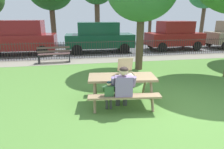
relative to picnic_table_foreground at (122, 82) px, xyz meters
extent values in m
cube|color=#558639|center=(1.19, 0.65, -0.61)|extent=(28.00, 10.89, 0.02)
cube|color=gray|center=(1.19, 5.40, -0.60)|extent=(28.00, 1.40, 0.01)
cube|color=#515154|center=(1.19, 9.11, -0.60)|extent=(28.00, 6.03, 0.01)
cube|color=#967B59|center=(0.00, 0.00, 0.14)|extent=(1.88, 0.96, 0.06)
cube|color=#967B59|center=(-0.07, -0.60, -0.16)|extent=(1.82, 0.49, 0.05)
cube|color=#967B59|center=(0.07, 0.60, -0.16)|extent=(1.82, 0.49, 0.05)
cylinder|color=#967B59|center=(-0.78, -0.33, -0.24)|extent=(0.12, 0.44, 0.74)
cylinder|color=#967B59|center=(-0.69, 0.50, -0.24)|extent=(0.12, 0.44, 0.74)
cylinder|color=#967B59|center=(0.69, -0.50, -0.24)|extent=(0.12, 0.44, 0.74)
cylinder|color=#967B59|center=(0.78, 0.33, -0.24)|extent=(0.12, 0.44, 0.74)
cube|color=tan|center=(0.13, 0.00, 0.18)|extent=(0.43, 0.43, 0.01)
cube|color=silver|center=(0.13, 0.00, 0.19)|extent=(0.40, 0.40, 0.00)
cube|color=tan|center=(0.13, -0.20, 0.21)|extent=(0.42, 0.02, 0.04)
cube|color=tan|center=(0.14, 0.21, 0.21)|extent=(0.42, 0.02, 0.04)
cube|color=tan|center=(-0.07, 0.01, 0.21)|extent=(0.02, 0.42, 0.04)
cube|color=tan|center=(0.34, 0.00, 0.21)|extent=(0.02, 0.42, 0.04)
cube|color=tan|center=(0.14, 0.22, 0.44)|extent=(0.42, 0.16, 0.40)
cylinder|color=#404040|center=(-0.15, -0.16, -0.38)|extent=(0.12, 0.12, 0.44)
cylinder|color=#404040|center=(-0.17, -0.37, -0.13)|extent=(0.20, 0.43, 0.15)
cylinder|color=#404040|center=(0.05, -0.19, -0.38)|extent=(0.12, 0.12, 0.44)
cylinder|color=#404040|center=(0.03, -0.40, -0.13)|extent=(0.20, 0.43, 0.15)
cube|color=#8C72A5|center=(-0.10, -0.59, 0.10)|extent=(0.44, 0.27, 0.52)
cylinder|color=#8C72A5|center=(-0.35, -0.51, 0.21)|extent=(0.11, 0.22, 0.31)
cylinder|color=#8C72A5|center=(0.17, -0.57, 0.21)|extent=(0.11, 0.22, 0.31)
sphere|color=beige|center=(-0.09, -0.57, 0.48)|extent=(0.21, 0.21, 0.21)
ellipsoid|color=#312522|center=(-0.09, -0.58, 0.53)|extent=(0.21, 0.20, 0.12)
cylinder|color=#444444|center=(-0.47, -0.32, -0.38)|extent=(0.06, 0.06, 0.44)
cylinder|color=#444444|center=(-0.49, -0.43, -0.14)|extent=(0.11, 0.23, 0.08)
cylinder|color=#444444|center=(-0.37, -0.33, -0.38)|extent=(0.06, 0.06, 0.44)
cylinder|color=#444444|center=(-0.38, -0.45, -0.14)|extent=(0.11, 0.23, 0.08)
cube|color=#386638|center=(-0.45, -0.55, -0.02)|extent=(0.24, 0.14, 0.28)
cylinder|color=#386638|center=(-0.58, -0.51, 0.04)|extent=(0.06, 0.12, 0.17)
cylinder|color=#386638|center=(-0.30, -0.54, 0.04)|extent=(0.06, 0.12, 0.17)
sphere|color=beige|center=(-0.44, -0.54, 0.19)|extent=(0.11, 0.11, 0.11)
ellipsoid|color=black|center=(-0.45, -0.55, 0.22)|extent=(0.11, 0.11, 0.06)
cylinder|color=#2D2823|center=(1.19, 6.10, 0.30)|extent=(19.28, 0.03, 0.03)
cylinder|color=#2D2823|center=(1.19, 6.10, -0.45)|extent=(19.28, 0.03, 0.03)
cylinder|color=#2D2823|center=(-5.14, 6.10, -0.11)|extent=(0.02, 0.02, 0.97)
cylinder|color=#2D2823|center=(-5.00, 6.10, -0.11)|extent=(0.02, 0.02, 0.97)
cylinder|color=#2D2823|center=(-4.86, 6.10, -0.11)|extent=(0.02, 0.02, 0.97)
cylinder|color=#2D2823|center=(-4.72, 6.10, -0.11)|extent=(0.02, 0.02, 0.97)
cylinder|color=#2D2823|center=(-4.58, 6.10, -0.11)|extent=(0.02, 0.02, 0.97)
cylinder|color=#2D2823|center=(-4.44, 6.10, -0.11)|extent=(0.02, 0.02, 0.97)
cylinder|color=#2D2823|center=(-4.30, 6.10, -0.11)|extent=(0.02, 0.02, 0.97)
cylinder|color=#2D2823|center=(-4.16, 6.10, -0.11)|extent=(0.02, 0.02, 0.97)
cylinder|color=#2D2823|center=(-4.01, 6.10, -0.11)|extent=(0.02, 0.02, 0.97)
cylinder|color=#2D2823|center=(-3.87, 6.10, -0.11)|extent=(0.02, 0.02, 0.97)
cylinder|color=#2D2823|center=(-3.73, 6.10, -0.11)|extent=(0.02, 0.02, 0.97)
cylinder|color=#2D2823|center=(-3.59, 6.10, -0.11)|extent=(0.02, 0.02, 0.97)
cylinder|color=#2D2823|center=(-3.45, 6.10, -0.11)|extent=(0.02, 0.02, 0.97)
cylinder|color=#2D2823|center=(-3.31, 6.10, -0.11)|extent=(0.02, 0.02, 0.97)
cylinder|color=#2D2823|center=(-3.17, 6.10, -0.11)|extent=(0.02, 0.02, 0.97)
cylinder|color=#2D2823|center=(-3.03, 6.10, -0.11)|extent=(0.02, 0.02, 0.97)
cylinder|color=#2D2823|center=(-2.89, 6.10, -0.11)|extent=(0.02, 0.02, 0.97)
cylinder|color=#2D2823|center=(-2.75, 6.10, -0.11)|extent=(0.02, 0.02, 0.97)
cylinder|color=#2D2823|center=(-2.61, 6.10, -0.11)|extent=(0.02, 0.02, 0.97)
cylinder|color=#2D2823|center=(-2.47, 6.10, -0.11)|extent=(0.02, 0.02, 0.97)
cylinder|color=#2D2823|center=(-2.33, 6.10, -0.11)|extent=(0.02, 0.02, 0.97)
cylinder|color=#2D2823|center=(-2.19, 6.10, -0.11)|extent=(0.02, 0.02, 0.97)
cylinder|color=#2D2823|center=(-2.04, 6.10, -0.11)|extent=(0.02, 0.02, 0.97)
cylinder|color=#2D2823|center=(-1.90, 6.10, -0.11)|extent=(0.02, 0.02, 0.97)
cylinder|color=#2D2823|center=(-1.76, 6.10, -0.11)|extent=(0.02, 0.02, 0.97)
cylinder|color=#2D2823|center=(-1.62, 6.10, -0.11)|extent=(0.02, 0.02, 0.97)
cylinder|color=#2D2823|center=(-1.48, 6.10, -0.11)|extent=(0.02, 0.02, 0.97)
cylinder|color=#2D2823|center=(-1.34, 6.10, -0.11)|extent=(0.02, 0.02, 0.97)
cylinder|color=#2D2823|center=(-1.20, 6.10, -0.11)|extent=(0.02, 0.02, 0.97)
cylinder|color=#2D2823|center=(-1.06, 6.10, -0.11)|extent=(0.02, 0.02, 0.97)
cylinder|color=#2D2823|center=(-0.92, 6.10, -0.11)|extent=(0.02, 0.02, 0.97)
cylinder|color=#2D2823|center=(-0.78, 6.10, -0.11)|extent=(0.02, 0.02, 0.97)
cylinder|color=#2D2823|center=(-0.64, 6.10, -0.11)|extent=(0.02, 0.02, 0.97)
cylinder|color=#2D2823|center=(-0.50, 6.10, -0.11)|extent=(0.02, 0.02, 0.97)
cylinder|color=#2D2823|center=(-0.36, 6.10, -0.11)|extent=(0.02, 0.02, 0.97)
cylinder|color=#2D2823|center=(-0.22, 6.10, -0.11)|extent=(0.02, 0.02, 0.97)
cylinder|color=#2D2823|center=(-0.07, 6.10, -0.11)|extent=(0.02, 0.02, 0.97)
cylinder|color=#2D2823|center=(0.07, 6.10, -0.11)|extent=(0.02, 0.02, 0.97)
cylinder|color=#2D2823|center=(0.21, 6.10, -0.11)|extent=(0.02, 0.02, 0.97)
cylinder|color=#2D2823|center=(0.35, 6.10, -0.11)|extent=(0.02, 0.02, 0.97)
cylinder|color=#2D2823|center=(0.49, 6.10, -0.11)|extent=(0.02, 0.02, 0.97)
cylinder|color=#2D2823|center=(0.63, 6.10, -0.11)|extent=(0.02, 0.02, 0.97)
cylinder|color=#2D2823|center=(0.77, 6.10, -0.11)|extent=(0.02, 0.02, 0.97)
cylinder|color=#2D2823|center=(0.91, 6.10, -0.11)|extent=(0.02, 0.02, 0.97)
cylinder|color=#2D2823|center=(1.05, 6.10, -0.11)|extent=(0.02, 0.02, 0.97)
cylinder|color=#2D2823|center=(1.19, 6.10, -0.11)|extent=(0.02, 0.02, 0.97)
cylinder|color=#2D2823|center=(1.33, 6.10, -0.11)|extent=(0.02, 0.02, 0.97)
cylinder|color=#2D2823|center=(1.47, 6.10, -0.11)|extent=(0.02, 0.02, 0.97)
cylinder|color=#2D2823|center=(1.61, 6.10, -0.11)|extent=(0.02, 0.02, 0.97)
cylinder|color=#2D2823|center=(1.75, 6.10, -0.11)|extent=(0.02, 0.02, 0.97)
cylinder|color=#2D2823|center=(1.90, 6.10, -0.11)|extent=(0.02, 0.02, 0.97)
cylinder|color=#2D2823|center=(2.04, 6.10, -0.11)|extent=(0.02, 0.02, 0.97)
cylinder|color=#2D2823|center=(2.18, 6.10, -0.11)|extent=(0.02, 0.02, 0.97)
cylinder|color=#2D2823|center=(2.32, 6.10, -0.11)|extent=(0.02, 0.02, 0.97)
cylinder|color=#2D2823|center=(2.46, 6.10, -0.11)|extent=(0.02, 0.02, 0.97)
cylinder|color=#2D2823|center=(2.60, 6.10, -0.11)|extent=(0.02, 0.02, 0.97)
cylinder|color=#2D2823|center=(2.74, 6.10, -0.11)|extent=(0.02, 0.02, 0.97)
cylinder|color=#2D2823|center=(2.88, 6.10, -0.11)|extent=(0.02, 0.02, 0.97)
cylinder|color=#2D2823|center=(3.02, 6.10, -0.11)|extent=(0.02, 0.02, 0.97)
cylinder|color=#2D2823|center=(3.16, 6.10, -0.11)|extent=(0.02, 0.02, 0.97)
cylinder|color=#2D2823|center=(3.30, 6.10, -0.11)|extent=(0.02, 0.02, 0.97)
cylinder|color=#2D2823|center=(3.44, 6.10, -0.11)|extent=(0.02, 0.02, 0.97)
cylinder|color=#2D2823|center=(3.58, 6.10, -0.11)|extent=(0.02, 0.02, 0.97)
cylinder|color=#2D2823|center=(3.72, 6.10, -0.11)|extent=(0.02, 0.02, 0.97)
cylinder|color=#2D2823|center=(3.86, 6.10, -0.11)|extent=(0.02, 0.02, 0.97)
cylinder|color=#2D2823|center=(4.01, 6.10, -0.11)|extent=(0.02, 0.02, 0.97)
cylinder|color=#2D2823|center=(4.15, 6.10, -0.11)|extent=(0.02, 0.02, 0.97)
cylinder|color=#2D2823|center=(4.29, 6.10, -0.11)|extent=(0.02, 0.02, 0.97)
cylinder|color=#2D2823|center=(4.43, 6.10, -0.11)|extent=(0.02, 0.02, 0.97)
cylinder|color=#2D2823|center=(4.57, 6.10, -0.11)|extent=(0.02, 0.02, 0.97)
cylinder|color=#2D2823|center=(4.71, 6.10, -0.11)|extent=(0.02, 0.02, 0.97)
cylinder|color=#2D2823|center=(4.85, 6.10, -0.11)|extent=(0.02, 0.02, 0.97)
cylinder|color=#2D2823|center=(4.99, 6.10, -0.11)|extent=(0.02, 0.02, 0.97)
cylinder|color=#2D2823|center=(5.13, 6.10, -0.11)|extent=(0.02, 0.02, 0.97)
cylinder|color=#2D2823|center=(5.27, 6.10, -0.11)|extent=(0.02, 0.02, 0.97)
cylinder|color=#2D2823|center=(5.41, 6.10, -0.11)|extent=(0.02, 0.02, 0.97)
cylinder|color=#2D2823|center=(5.55, 6.10, -0.11)|extent=(0.02, 0.02, 0.97)
cylinder|color=#2D2823|center=(5.69, 6.10, -0.11)|extent=(0.02, 0.02, 0.97)
cylinder|color=#2D2823|center=(5.83, 6.10, -0.11)|extent=(0.02, 0.02, 0.97)
cylinder|color=#2D2823|center=(5.98, 6.10, -0.11)|extent=(0.02, 0.02, 0.97)
cylinder|color=#2D2823|center=(6.12, 6.10, -0.11)|extent=(0.02, 0.02, 0.97)
cylinder|color=#2D2823|center=(6.26, 6.10, -0.11)|extent=(0.02, 0.02, 0.97)
cylinder|color=#2D2823|center=(6.40, 6.10, -0.11)|extent=(0.02, 0.02, 0.97)
cylinder|color=#2D2823|center=(6.54, 6.10, -0.11)|extent=(0.02, 0.02, 0.97)
cylinder|color=#2D2823|center=(6.68, 6.10, -0.11)|extent=(0.02, 0.02, 0.97)
cylinder|color=#2D2823|center=(6.82, 6.10, -0.11)|extent=(0.02, 0.02, 0.97)
cylinder|color=#2D2823|center=(6.96, 6.10, -0.11)|extent=(0.02, 0.02, 0.97)
cylinder|color=#2D2823|center=(7.10, 6.10, -0.11)|extent=(0.02, 0.02, 0.97)
cylinder|color=#2D2823|center=(7.24, 6.10, -0.11)|extent=(0.02, 0.02, 0.97)
cylinder|color=#2D2823|center=(7.38, 6.10, -0.11)|extent=(0.02, 0.02, 0.97)
cylinder|color=#2D2823|center=(7.52, 6.10, -0.11)|extent=(0.02, 0.02, 0.97)
cylinder|color=#2D2823|center=(7.66, 6.10, -0.11)|extent=(0.02, 0.02, 0.97)
cylinder|color=#2D2823|center=(7.80, 6.10, -0.11)|extent=(0.02, 0.02, 0.97)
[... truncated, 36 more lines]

